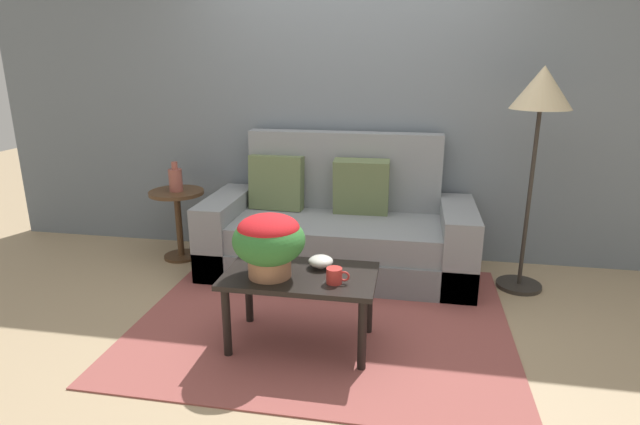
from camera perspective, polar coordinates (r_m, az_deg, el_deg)
The scene contains 11 objects.
ground_plane at distance 3.54m, azimuth 0.58°, elevation -11.26°, with size 14.00×14.00×0.00m, color tan.
wall_back at distance 4.38m, azimuth 3.49°, elevation 12.95°, with size 6.40×0.12×2.75m, color slate.
area_rug at distance 3.48m, azimuth 0.39°, elevation -11.71°, with size 2.39×1.97×0.01m, color #994C47.
couch at distance 4.14m, azimuth 1.96°, elevation -2.16°, with size 2.10×0.87×1.09m.
coffee_table at distance 3.04m, azimuth -2.20°, elevation -7.95°, with size 0.89×0.52×0.46m.
side_table at distance 4.52m, azimuth -15.47°, elevation 0.05°, with size 0.45×0.45×0.60m.
floor_lamp at distance 3.88m, azimuth 23.27°, elevation 11.06°, with size 0.41×0.41×1.62m.
potted_plant at distance 2.91m, azimuth -5.69°, elevation -3.04°, with size 0.41×0.41×0.37m.
coffee_mug at distance 2.87m, azimuth 1.65°, elevation -7.01°, with size 0.13×0.09×0.09m.
snack_bowl at distance 3.08m, azimuth 0.08°, elevation -5.44°, with size 0.15×0.15×0.07m.
table_vase at distance 4.44m, azimuth -15.72°, elevation 3.57°, with size 0.11×0.11×0.25m.
Camera 1 is at (0.53, -3.08, 1.67)m, focal length 28.86 mm.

